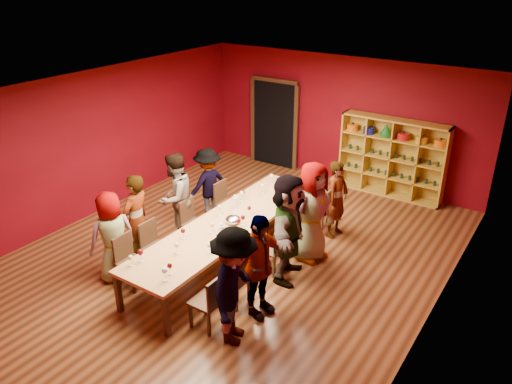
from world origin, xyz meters
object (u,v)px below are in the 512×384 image
wine_bottle (286,184)px  chair_person_right_4 (322,208)px  person_right_2 (288,228)px  person_right_1 (258,266)px  chair_person_right_3 (297,229)px  person_right_4 (337,199)px  chair_person_right_0 (211,300)px  shelving_unit (393,154)px  person_left_0 (112,237)px  chair_person_left_3 (225,200)px  chair_person_left_0 (128,258)px  chair_person_right_2 (275,247)px  spittoon_bowl (233,220)px  chair_person_right_1 (238,278)px  person_right_3 (312,212)px  person_left_3 (208,184)px  person_left_2 (175,197)px  chair_person_left_2 (192,220)px  tasting_table (229,224)px  person_right_0 (234,287)px  person_left_1 (137,220)px

wine_bottle → chair_person_right_4: bearing=7.7°
person_right_2 → chair_person_right_4: person_right_2 is taller
person_right_1 → chair_person_right_3: size_ratio=1.89×
person_right_4 → chair_person_right_0: bearing=-179.3°
shelving_unit → person_right_2: bearing=-93.2°
person_left_0 → chair_person_left_3: (0.33, 2.63, -0.29)m
chair_person_left_0 → person_left_0: 0.45m
chair_person_right_2 → spittoon_bowl: bearing=-174.8°
chair_person_left_3 → chair_person_right_2: (1.82, -0.99, 0.00)m
chair_person_right_1 → person_right_3: person_right_3 is taller
person_left_3 → person_right_1: (2.64, -2.09, 0.08)m
person_left_2 → chair_person_right_0: size_ratio=1.95×
shelving_unit → chair_person_left_2: size_ratio=2.70×
tasting_table → chair_person_right_2: bearing=5.0°
shelving_unit → chair_person_right_2: shelving_unit is taller
chair_person_left_0 → chair_person_left_2: size_ratio=1.00×
tasting_table → person_right_3: size_ratio=2.44×
tasting_table → person_right_2: person_right_2 is taller
person_right_1 → person_right_3: 1.87m
shelving_unit → chair_person_right_2: (-0.49, -4.24, -0.49)m
tasting_table → chair_person_right_3: 1.26m
person_right_3 → person_right_1: bearing=-164.0°
chair_person_right_0 → chair_person_right_2: 1.76m
person_left_2 → person_right_0: size_ratio=0.98×
chair_person_left_3 → chair_person_right_1: 2.77m
person_left_0 → person_left_1: (-0.02, 0.57, 0.05)m
shelving_unit → person_left_2: 5.05m
wine_bottle → person_right_1: bearing=-67.3°
chair_person_right_1 → person_right_0: bearing=-56.9°
chair_person_right_4 → tasting_table: bearing=-116.1°
chair_person_left_3 → chair_person_right_2: bearing=-28.7°
chair_person_right_1 → chair_person_right_3: bearing=90.0°
person_left_0 → person_left_3: (-0.10, 2.63, -0.03)m
person_left_3 → wine_bottle: size_ratio=4.94×
tasting_table → chair_person_right_2: chair_person_right_2 is taller
person_right_3 → person_right_4: bearing=12.2°
chair_person_left_0 → chair_person_left_3: size_ratio=1.00×
person_right_1 → spittoon_bowl: person_right_1 is taller
chair_person_left_2 → chair_person_right_1: (1.82, -1.05, 0.00)m
shelving_unit → person_right_2: (-0.24, -4.24, -0.04)m
person_left_3 → person_right_0: (2.68, -2.75, 0.13)m
person_left_3 → person_right_4: bearing=120.8°
person_right_2 → chair_person_right_0: bearing=156.8°
chair_person_right_0 → wine_bottle: 3.53m
chair_person_right_1 → wine_bottle: wine_bottle is taller
wine_bottle → person_left_2: bearing=-129.9°
shelving_unit → person_left_0: (-2.64, -5.87, -0.19)m
chair_person_left_0 → chair_person_left_2: (0.00, 1.59, 0.00)m
person_right_0 → person_left_3: bearing=24.1°
chair_person_right_0 → spittoon_bowl: chair_person_right_0 is taller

